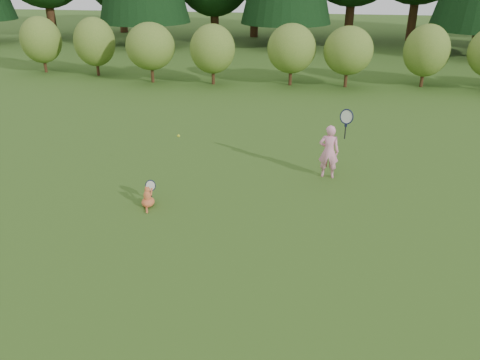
# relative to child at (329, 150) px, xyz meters

# --- Properties ---
(ground) EXTENTS (100.00, 100.00, 0.00)m
(ground) POSITION_rel_child_xyz_m (-2.03, -2.90, -0.70)
(ground) COLOR #2A5317
(ground) RESTS_ON ground
(shrub_row) EXTENTS (28.00, 3.00, 2.80)m
(shrub_row) POSITION_rel_child_xyz_m (-2.03, 10.10, 0.70)
(shrub_row) COLOR #466B21
(shrub_row) RESTS_ON ground
(child) EXTENTS (0.74, 0.39, 1.99)m
(child) POSITION_rel_child_xyz_m (0.00, 0.00, 0.00)
(child) COLOR pink
(child) RESTS_ON ground
(cat) EXTENTS (0.32, 0.60, 0.63)m
(cat) POSITION_rel_child_xyz_m (-3.82, -2.26, -0.46)
(cat) COLOR #C55A26
(cat) RESTS_ON ground
(tennis_ball) EXTENTS (0.06, 0.06, 0.06)m
(tennis_ball) POSITION_rel_child_xyz_m (-3.46, -1.00, 0.50)
(tennis_ball) COLOR yellow
(tennis_ball) RESTS_ON ground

